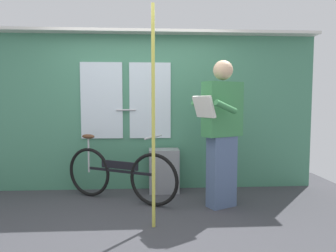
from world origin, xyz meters
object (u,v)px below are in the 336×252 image
(bicycle_near_door, at_px, (119,174))
(trash_bin_by_wall, at_px, (164,171))
(handrail_pole, at_px, (153,118))
(passenger_reading_newspaper, at_px, (222,130))

(bicycle_near_door, distance_m, trash_bin_by_wall, 0.70)
(bicycle_near_door, xyz_separation_m, handrail_pole, (0.44, -0.86, 0.77))
(passenger_reading_newspaper, distance_m, handrail_pole, 1.03)
(bicycle_near_door, bearing_deg, handrail_pole, -35.31)
(trash_bin_by_wall, bearing_deg, handrail_pole, -97.54)
(trash_bin_by_wall, relative_size, handrail_pole, 0.27)
(bicycle_near_door, bearing_deg, trash_bin_by_wall, 58.51)
(passenger_reading_newspaper, xyz_separation_m, handrail_pole, (-0.84, -0.57, 0.18))
(bicycle_near_door, relative_size, passenger_reading_newspaper, 0.83)
(bicycle_near_door, distance_m, passenger_reading_newspaper, 1.44)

